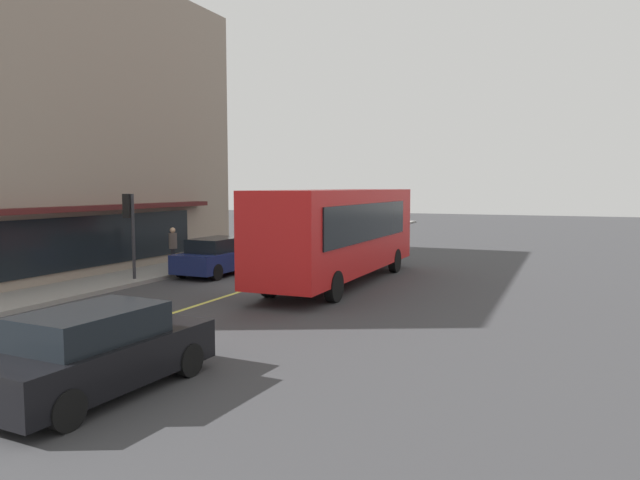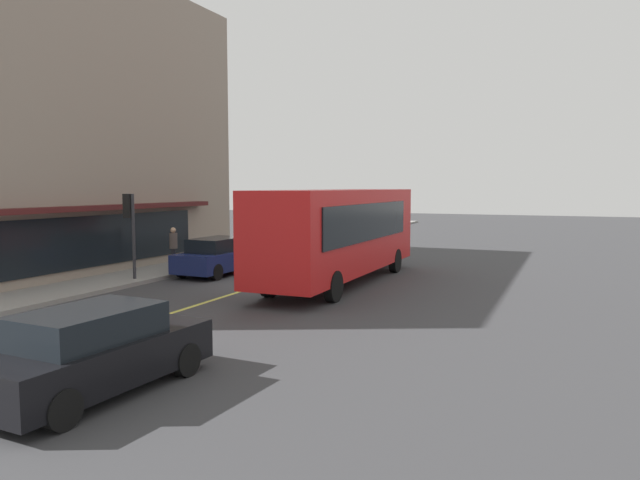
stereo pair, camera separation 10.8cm
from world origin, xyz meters
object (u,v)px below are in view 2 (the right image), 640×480
at_px(traffic_light, 130,216).
at_px(car_maroon, 332,235).
at_px(car_black, 94,352).
at_px(car_navy, 219,256).
at_px(pedestrian_waiting, 173,244).
at_px(bus, 341,230).

bearing_deg(traffic_light, car_maroon, -8.03).
relative_size(car_black, car_navy, 1.01).
bearing_deg(pedestrian_waiting, car_maroon, -11.27).
height_order(car_navy, pedestrian_waiting, pedestrian_waiting).
bearing_deg(car_navy, traffic_light, 148.01).
height_order(traffic_light, car_navy, traffic_light).
relative_size(car_black, car_maroon, 1.00).
bearing_deg(car_maroon, car_black, -167.26).
bearing_deg(car_black, pedestrian_waiting, 32.03).
bearing_deg(car_navy, car_black, -155.78).
height_order(car_maroon, car_navy, same).
bearing_deg(bus, car_navy, 88.98).
bearing_deg(bus, pedestrian_waiting, 90.09).
relative_size(traffic_light, car_navy, 0.74).
distance_m(car_black, car_maroon, 25.44).
xyz_separation_m(car_black, pedestrian_waiting, (12.79, 8.00, 0.46)).
distance_m(traffic_light, car_black, 12.63).
bearing_deg(car_navy, bus, -91.02).
bearing_deg(car_maroon, car_navy, 179.07).
xyz_separation_m(car_navy, pedestrian_waiting, (-0.11, 2.20, 0.46)).
xyz_separation_m(car_maroon, pedestrian_waiting, (-12.01, 2.39, 0.46)).
relative_size(traffic_light, car_maroon, 0.73).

